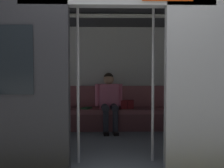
{
  "coord_description": "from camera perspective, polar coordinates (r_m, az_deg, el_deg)",
  "views": [
    {
      "loc": [
        0.14,
        3.0,
        1.18
      ],
      "look_at": [
        0.03,
        -1.29,
        0.98
      ],
      "focal_mm": 42.26,
      "sensor_mm": 36.0,
      "label": 1
    }
  ],
  "objects": [
    {
      "name": "handbag",
      "position": [
        5.39,
        3.27,
        -4.41
      ],
      "size": [
        0.26,
        0.15,
        0.17
      ],
      "color": "maroon",
      "rests_on": "bench_seat"
    },
    {
      "name": "grab_pole_far",
      "position": [
        3.48,
        8.85,
        0.43
      ],
      "size": [
        0.04,
        0.04,
        2.1
      ],
      "primitive_type": "cylinder",
      "color": "silver",
      "rests_on": "ground_plane"
    },
    {
      "name": "train_car",
      "position": [
        4.25,
        -0.69,
        6.89
      ],
      "size": [
        6.4,
        2.8,
        2.24
      ],
      "color": "#ADAFB5",
      "rests_on": "ground_plane"
    },
    {
      "name": "book",
      "position": [
        5.38,
        -5.53,
        -5.2
      ],
      "size": [
        0.23,
        0.26,
        0.03
      ],
      "primitive_type": "cube",
      "rotation": [
        0.0,
        0.0,
        -0.42
      ],
      "color": "#33723F",
      "rests_on": "bench_seat"
    },
    {
      "name": "person_seated",
      "position": [
        5.26,
        -0.65,
        -3.06
      ],
      "size": [
        0.55,
        0.69,
        1.16
      ],
      "color": "pink",
      "rests_on": "ground_plane"
    },
    {
      "name": "bench_seat",
      "position": [
        5.36,
        0.03,
        -6.46
      ],
      "size": [
        3.18,
        0.44,
        0.43
      ],
      "color": "#935156",
      "rests_on": "ground_plane"
    },
    {
      "name": "grab_pole_door",
      "position": [
        3.39,
        -7.36,
        0.38
      ],
      "size": [
        0.04,
        0.04,
        2.1
      ],
      "primitive_type": "cylinder",
      "color": "silver",
      "rests_on": "ground_plane"
    }
  ]
}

